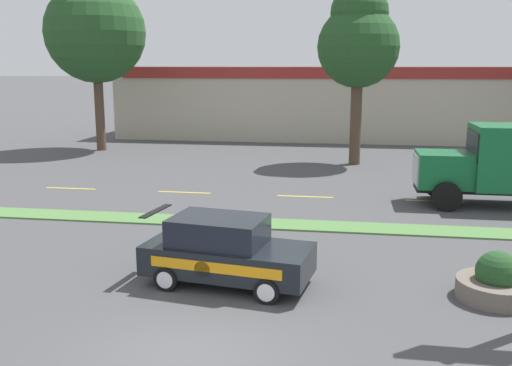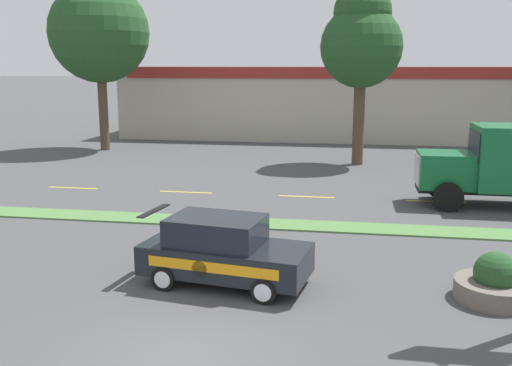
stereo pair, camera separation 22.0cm
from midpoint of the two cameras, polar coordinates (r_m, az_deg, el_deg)
name	(u,v)px [view 2 (the right image)]	position (r m, az deg, el deg)	size (l,w,h in m)	color
ground_plane	(181,356)	(11.63, -6.98, -16.82)	(600.00, 600.00, 0.00)	#474749
grass_verge	(260,224)	(20.32, 0.69, -4.07)	(120.00, 1.33, 0.06)	#517F42
centre_line_2	(73,188)	(27.63, -17.61, -0.46)	(2.40, 0.14, 0.01)	yellow
centre_line_3	(186,192)	(25.64, -6.80, -0.91)	(2.40, 0.14, 0.01)	yellow
centre_line_4	(306,197)	(24.68, 5.32, -1.36)	(2.40, 0.14, 0.01)	yellow
centre_line_5	(436,201)	(24.89, 17.82, -1.77)	(2.40, 0.14, 0.01)	yellow
rally_car	(223,250)	(14.71, -2.91, -6.75)	(4.48, 2.51, 1.80)	black
stone_planter	(495,284)	(15.03, 23.16, -9.23)	(1.88, 1.88, 1.20)	#6B6056
store_building_backdrop	(351,101)	(47.47, 9.62, 8.10)	(35.11, 12.10, 5.50)	#BCB29E
tree_behind_left	(362,39)	(32.84, 10.70, 13.94)	(4.53, 4.53, 9.98)	brown
tree_behind_right	(99,22)	(39.46, -15.30, 15.23)	(6.46, 6.46, 12.50)	brown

